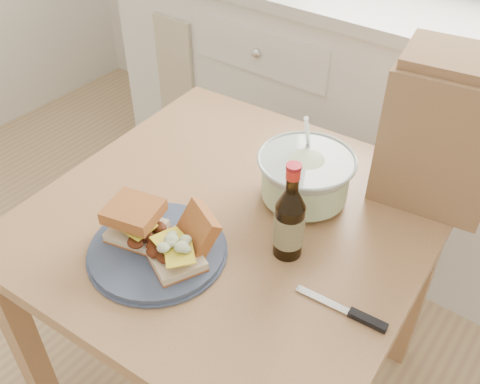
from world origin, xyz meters
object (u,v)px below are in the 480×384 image
Objects in this scene: beer_bottle at (289,222)px; plate at (157,250)px; dining_table at (233,245)px; coleslaw_bowl at (305,179)px; paper_bag at (443,137)px.

plate is at bearing -134.53° from beer_bottle.
beer_bottle reaches higher than dining_table.
dining_table is 0.26m from beer_bottle.
coleslaw_bowl is at bearing 50.77° from dining_table.
beer_bottle reaches higher than plate.
plate is at bearing -133.96° from paper_bag.
paper_bag is (0.33, 0.33, 0.27)m from dining_table.
beer_bottle is at bearing 37.97° from plate.
beer_bottle is at bearing -13.57° from dining_table.
plate is 0.67m from paper_bag.
plate is 0.38m from coleslaw_bowl.
coleslaw_bowl is (0.10, 0.14, 0.16)m from dining_table.
dining_table is 0.54m from paper_bag.
coleslaw_bowl reaches higher than plate.
dining_table is 4.01× the size of beer_bottle.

